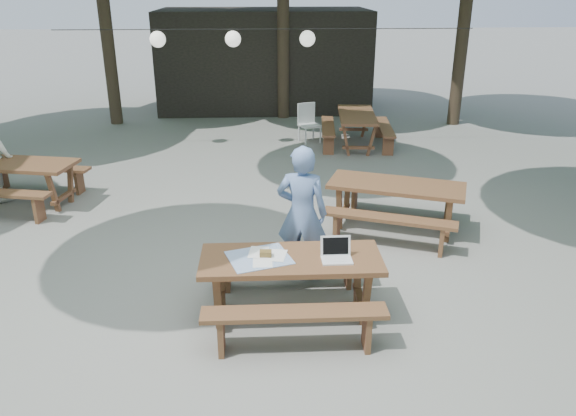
% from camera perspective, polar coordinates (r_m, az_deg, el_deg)
% --- Properties ---
extents(ground, '(80.00, 80.00, 0.00)m').
position_cam_1_polar(ground, '(7.46, -5.33, -6.59)').
color(ground, slate).
rests_on(ground, ground).
extents(pavilion, '(6.00, 3.00, 2.80)m').
position_cam_1_polar(pavilion, '(17.17, -2.41, 14.88)').
color(pavilion, black).
rests_on(pavilion, ground).
extents(main_picnic_table, '(2.00, 1.58, 0.75)m').
position_cam_1_polar(main_picnic_table, '(6.36, 0.31, -7.93)').
color(main_picnic_table, brown).
rests_on(main_picnic_table, ground).
extents(picnic_table_nw, '(2.18, 1.93, 0.75)m').
position_cam_1_polar(picnic_table_nw, '(10.56, -25.77, 2.33)').
color(picnic_table_nw, brown).
rests_on(picnic_table_nw, ground).
extents(picnic_table_ne, '(2.34, 2.15, 0.75)m').
position_cam_1_polar(picnic_table_ne, '(8.67, 10.81, 0.19)').
color(picnic_table_ne, brown).
rests_on(picnic_table_ne, ground).
extents(picnic_table_far_e, '(1.75, 2.07, 0.75)m').
position_cam_1_polar(picnic_table_far_e, '(13.12, 6.95, 7.95)').
color(picnic_table_far_e, brown).
rests_on(picnic_table_far_e, ground).
extents(woman, '(0.72, 0.56, 1.75)m').
position_cam_1_polar(woman, '(6.99, 1.43, -0.57)').
color(woman, '#6C8BC4').
rests_on(woman, ground).
extents(plastic_chair, '(0.57, 0.57, 0.90)m').
position_cam_1_polar(plastic_chair, '(13.38, 2.17, 7.80)').
color(plastic_chair, silver).
rests_on(plastic_chair, ground).
extents(laptop, '(0.33, 0.27, 0.24)m').
position_cam_1_polar(laptop, '(6.15, 4.92, -4.63)').
color(laptop, white).
rests_on(laptop, main_picnic_table).
extents(tabletop_clutter, '(0.79, 0.72, 0.08)m').
position_cam_1_polar(tabletop_clutter, '(6.18, -2.77, -4.97)').
color(tabletop_clutter, '#3364AE').
rests_on(tabletop_clutter, main_picnic_table).
extents(paper_lanterns, '(9.00, 0.34, 0.38)m').
position_cam_1_polar(paper_lanterns, '(12.60, -5.55, 16.74)').
color(paper_lanterns, black).
rests_on(paper_lanterns, ground).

